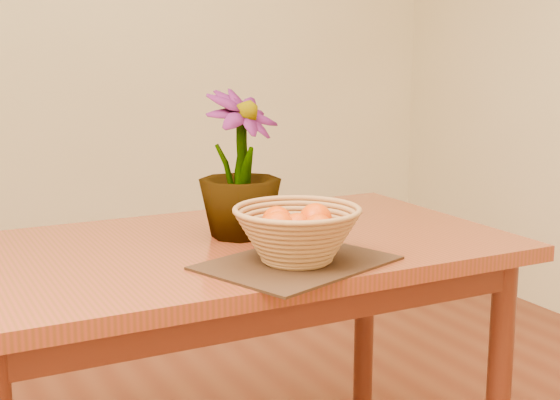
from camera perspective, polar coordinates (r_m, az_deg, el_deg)
name	(u,v)px	position (r m, az deg, el deg)	size (l,w,h in m)	color
wall_back	(58,20)	(3.78, -15.96, 12.53)	(4.00, 0.02, 2.70)	#FCEFBF
table	(232,276)	(2.00, -3.56, -5.53)	(1.40, 0.80, 0.75)	maroon
placemat	(297,263)	(1.77, 1.24, -4.62)	(0.41, 0.31, 0.01)	#382314
wicker_basket	(297,237)	(1.76, 1.25, -2.69)	(0.29, 0.29, 0.12)	#A77245
orange_pile	(297,225)	(1.75, 1.25, -1.83)	(0.20, 0.19, 0.08)	#EF5B03
potted_plant	(240,165)	(1.99, -2.96, 2.61)	(0.21, 0.21, 0.38)	#194614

